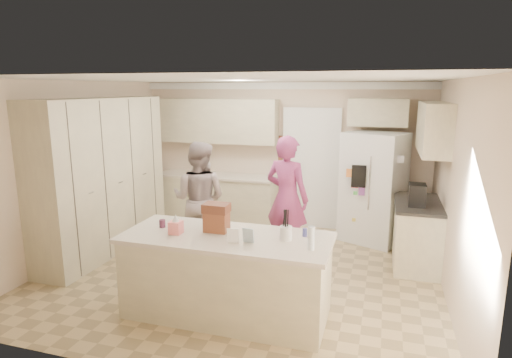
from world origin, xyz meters
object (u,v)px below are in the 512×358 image
(island_base, at_px, (227,277))
(dollhouse_body, at_px, (217,222))
(utensil_crock, at_px, (286,233))
(coffee_maker, at_px, (417,195))
(tissue_box, at_px, (176,227))
(teen_boy, at_px, (199,199))
(teen_girl, at_px, (287,198))
(refrigerator, at_px, (373,188))

(island_base, relative_size, dollhouse_body, 8.46)
(utensil_crock, bearing_deg, coffee_maker, 52.88)
(tissue_box, distance_m, dollhouse_body, 0.45)
(tissue_box, distance_m, teen_boy, 1.72)
(teen_girl, bearing_deg, island_base, 97.47)
(coffee_maker, bearing_deg, teen_girl, -175.55)
(island_base, bearing_deg, teen_girl, 81.12)
(teen_girl, bearing_deg, utensil_crock, 118.70)
(teen_boy, relative_size, teen_girl, 0.94)
(coffee_maker, height_order, dollhouse_body, coffee_maker)
(refrigerator, distance_m, teen_girl, 1.65)
(dollhouse_body, distance_m, teen_boy, 1.70)
(teen_boy, bearing_deg, tissue_box, 104.73)
(island_base, height_order, tissue_box, tissue_box)
(coffee_maker, bearing_deg, dollhouse_body, -140.71)
(refrigerator, bearing_deg, dollhouse_body, -96.28)
(dollhouse_body, relative_size, teen_girl, 0.14)
(dollhouse_body, xyz_separation_m, teen_girl, (0.43, 1.66, -0.11))
(utensil_crock, relative_size, dollhouse_body, 0.58)
(coffee_maker, distance_m, utensil_crock, 2.32)
(refrigerator, height_order, teen_girl, teen_girl)
(utensil_crock, bearing_deg, dollhouse_body, 176.42)
(utensil_crock, bearing_deg, teen_boy, 138.02)
(island_base, xyz_separation_m, utensil_crock, (0.65, 0.05, 0.56))
(utensil_crock, distance_m, tissue_box, 1.21)
(refrigerator, relative_size, dollhouse_body, 6.92)
(utensil_crock, height_order, teen_boy, teen_boy)
(island_base, xyz_separation_m, dollhouse_body, (-0.15, 0.10, 0.60))
(refrigerator, relative_size, tissue_box, 12.86)
(utensil_crock, bearing_deg, island_base, -175.60)
(island_base, bearing_deg, tissue_box, -169.70)
(tissue_box, distance_m, teen_girl, 2.04)
(coffee_maker, bearing_deg, island_base, -137.17)
(utensil_crock, xyz_separation_m, teen_girl, (-0.37, 1.71, -0.08))
(teen_boy, bearing_deg, utensil_crock, 136.90)
(teen_boy, bearing_deg, refrigerator, -152.16)
(dollhouse_body, bearing_deg, teen_girl, 75.64)
(dollhouse_body, bearing_deg, tissue_box, -153.43)
(tissue_box, relative_size, teen_boy, 0.08)
(coffee_maker, distance_m, dollhouse_body, 2.84)
(refrigerator, distance_m, tissue_box, 3.62)
(coffee_maker, xyz_separation_m, teen_boy, (-3.07, -0.35, -0.20))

